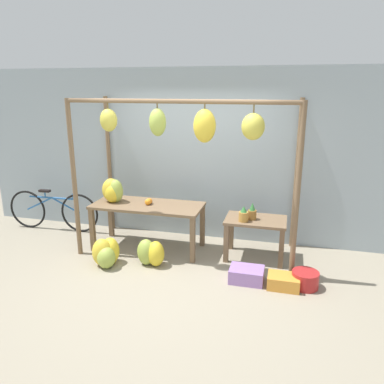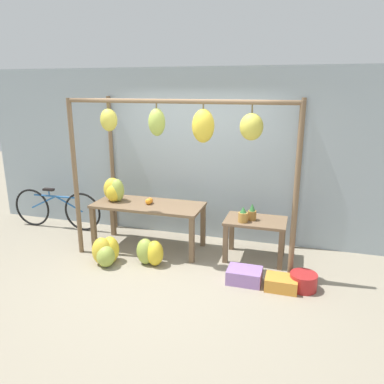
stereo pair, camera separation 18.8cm
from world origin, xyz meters
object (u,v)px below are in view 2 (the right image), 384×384
at_px(fruit_crate_white, 244,276).
at_px(orange_pile, 149,201).
at_px(fruit_crate_purple, 281,283).
at_px(banana_pile_ground_left, 106,252).
at_px(banana_pile_ground_right, 150,252).
at_px(banana_pile_on_table, 114,190).
at_px(pineapple_cluster, 247,214).
at_px(blue_bucket, 303,281).
at_px(parked_bicycle, 57,209).

bearing_deg(fruit_crate_white, orange_pile, 156.95).
bearing_deg(fruit_crate_purple, orange_pile, 160.72).
xyz_separation_m(banana_pile_ground_left, banana_pile_ground_right, (0.63, 0.15, 0.01)).
height_order(banana_pile_on_table, banana_pile_ground_right, banana_pile_on_table).
relative_size(banana_pile_on_table, pineapple_cluster, 1.68).
bearing_deg(banana_pile_ground_left, orange_pile, 61.38).
distance_m(banana_pile_ground_left, banana_pile_ground_right, 0.65).
distance_m(fruit_crate_white, blue_bucket, 0.75).
bearing_deg(fruit_crate_purple, banana_pile_ground_left, 179.65).
bearing_deg(banana_pile_ground_right, banana_pile_on_table, 146.51).
xyz_separation_m(orange_pile, banana_pile_ground_left, (-0.39, -0.72, -0.60)).
relative_size(banana_pile_on_table, fruit_crate_purple, 1.05).
xyz_separation_m(pineapple_cluster, banana_pile_ground_right, (-1.31, -0.53, -0.53)).
distance_m(banana_pile_ground_right, blue_bucket, 2.14).
height_order(banana_pile_ground_left, fruit_crate_white, banana_pile_ground_left).
bearing_deg(fruit_crate_purple, banana_pile_ground_right, 174.93).
xyz_separation_m(banana_pile_ground_left, blue_bucket, (2.77, 0.07, -0.07)).
xyz_separation_m(blue_bucket, parked_bicycle, (-4.33, 0.96, 0.26)).
bearing_deg(fruit_crate_purple, banana_pile_on_table, 165.23).
bearing_deg(pineapple_cluster, blue_bucket, -36.38).
distance_m(blue_bucket, parked_bicycle, 4.44).
xyz_separation_m(banana_pile_ground_left, fruit_crate_white, (2.02, 0.03, -0.09)).
height_order(orange_pile, blue_bucket, orange_pile).
bearing_deg(banana_pile_on_table, pineapple_cluster, -0.37).
xyz_separation_m(banana_pile_on_table, blue_bucket, (2.96, -0.63, -0.80)).
height_order(pineapple_cluster, banana_pile_ground_left, pineapple_cluster).
bearing_deg(blue_bucket, banana_pile_on_table, 168.04).
xyz_separation_m(pineapple_cluster, fruit_crate_purple, (0.56, -0.70, -0.64)).
relative_size(banana_pile_on_table, fruit_crate_white, 0.95).
relative_size(pineapple_cluster, banana_pile_ground_left, 0.49).
distance_m(fruit_crate_white, parked_bicycle, 3.72).
xyz_separation_m(banana_pile_ground_right, fruit_crate_white, (1.39, -0.12, -0.10)).
bearing_deg(orange_pile, banana_pile_on_table, -177.40).
relative_size(pineapple_cluster, blue_bucket, 0.74).
distance_m(banana_pile_on_table, orange_pile, 0.60).
distance_m(pineapple_cluster, blue_bucket, 1.20).
bearing_deg(parked_bicycle, pineapple_cluster, -5.61).
distance_m(banana_pile_on_table, blue_bucket, 3.13).
bearing_deg(pineapple_cluster, parked_bicycle, 174.39).
bearing_deg(banana_pile_ground_left, parked_bicycle, 146.74).
xyz_separation_m(orange_pile, fruit_crate_purple, (2.10, -0.74, -0.69)).
bearing_deg(banana_pile_on_table, blue_bucket, -11.96).
bearing_deg(banana_pile_on_table, fruit_crate_purple, -14.77).
xyz_separation_m(pineapple_cluster, fruit_crate_white, (0.09, -0.65, -0.63)).
xyz_separation_m(orange_pile, blue_bucket, (2.37, -0.65, -0.67)).
bearing_deg(banana_pile_on_table, banana_pile_ground_left, -74.40).
xyz_separation_m(banana_pile_on_table, orange_pile, (0.59, 0.03, -0.13)).
bearing_deg(banana_pile_ground_right, pineapple_cluster, 22.08).
height_order(pineapple_cluster, banana_pile_ground_right, pineapple_cluster).
xyz_separation_m(banana_pile_ground_left, fruit_crate_purple, (2.50, -0.02, -0.10)).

